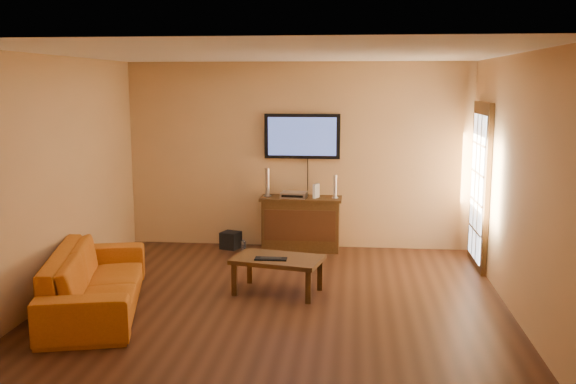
# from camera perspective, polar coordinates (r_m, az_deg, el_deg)

# --- Properties ---
(ground_plane) EXTENTS (5.00, 5.00, 0.00)m
(ground_plane) POSITION_cam_1_polar(r_m,az_deg,el_deg) (7.22, -0.94, -9.70)
(ground_plane) COLOR #321A0E
(ground_plane) RESTS_ON ground
(room_walls) EXTENTS (5.00, 5.00, 5.00)m
(room_walls) POSITION_cam_1_polar(r_m,az_deg,el_deg) (7.47, -0.40, 4.23)
(room_walls) COLOR tan
(room_walls) RESTS_ON ground
(french_door) EXTENTS (0.07, 1.02, 2.22)m
(french_door) POSITION_cam_1_polar(r_m,az_deg,el_deg) (8.73, 16.66, 0.39)
(french_door) COLOR #3A220D
(french_door) RESTS_ON ground
(media_console) EXTENTS (1.17, 0.45, 0.78)m
(media_console) POSITION_cam_1_polar(r_m,az_deg,el_deg) (9.28, 1.15, -2.81)
(media_console) COLOR #3A220D
(media_console) RESTS_ON ground
(television) EXTENTS (1.09, 0.08, 0.65)m
(television) POSITION_cam_1_polar(r_m,az_deg,el_deg) (9.28, 1.27, 4.98)
(television) COLOR black
(television) RESTS_ON ground
(coffee_table) EXTENTS (1.10, 0.80, 0.42)m
(coffee_table) POSITION_cam_1_polar(r_m,az_deg,el_deg) (7.41, -0.93, -6.26)
(coffee_table) COLOR #3A220D
(coffee_table) RESTS_ON ground
(sofa) EXTENTS (1.18, 2.31, 0.87)m
(sofa) POSITION_cam_1_polar(r_m,az_deg,el_deg) (7.16, -16.75, -6.65)
(sofa) COLOR #BF6015
(sofa) RESTS_ON ground
(speaker_left) EXTENTS (0.11, 0.11, 0.41)m
(speaker_left) POSITION_cam_1_polar(r_m,az_deg,el_deg) (9.26, -1.85, 0.77)
(speaker_left) COLOR silver
(speaker_left) RESTS_ON media_console
(speaker_right) EXTENTS (0.09, 0.09, 0.33)m
(speaker_right) POSITION_cam_1_polar(r_m,az_deg,el_deg) (9.14, 4.22, 0.40)
(speaker_right) COLOR silver
(speaker_right) RESTS_ON media_console
(av_receiver) EXTENTS (0.38, 0.29, 0.08)m
(av_receiver) POSITION_cam_1_polar(r_m,az_deg,el_deg) (9.17, 0.53, -0.25)
(av_receiver) COLOR silver
(av_receiver) RESTS_ON media_console
(game_console) EXTENTS (0.09, 0.15, 0.20)m
(game_console) POSITION_cam_1_polar(r_m,az_deg,el_deg) (9.16, 2.51, 0.10)
(game_console) COLOR white
(game_console) RESTS_ON media_console
(subwoofer) EXTENTS (0.31, 0.31, 0.25)m
(subwoofer) POSITION_cam_1_polar(r_m,az_deg,el_deg) (9.46, -5.12, -4.28)
(subwoofer) COLOR black
(subwoofer) RESTS_ON ground
(bottle) EXTENTS (0.07, 0.07, 0.22)m
(bottle) POSITION_cam_1_polar(r_m,az_deg,el_deg) (9.10, -3.98, -4.97)
(bottle) COLOR white
(bottle) RESTS_ON ground
(keyboard) EXTENTS (0.36, 0.14, 0.02)m
(keyboard) POSITION_cam_1_polar(r_m,az_deg,el_deg) (7.31, -1.53, -5.95)
(keyboard) COLOR black
(keyboard) RESTS_ON coffee_table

